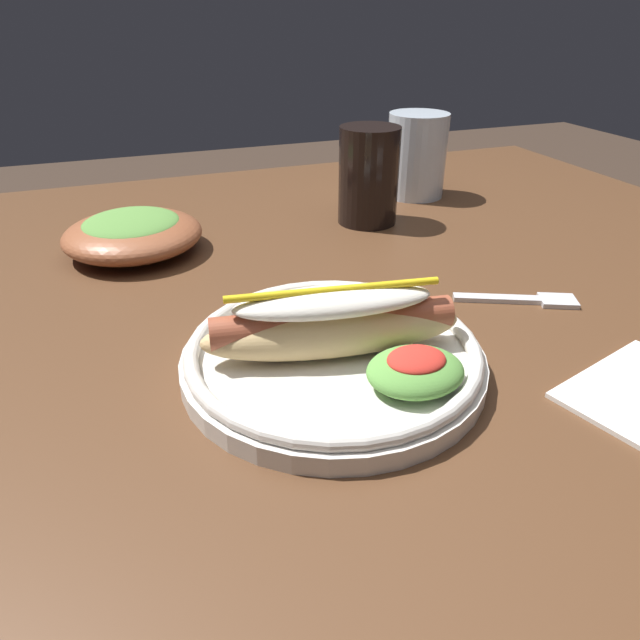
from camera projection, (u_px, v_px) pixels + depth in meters
name	position (u px, v px, depth m)	size (l,w,h in m)	color
dining_table	(289.00, 385.00, 0.59)	(1.32, 1.05, 0.74)	#51331E
hot_dog_plate	(337.00, 347.00, 0.45)	(0.24, 0.24, 0.08)	silver
fork	(526.00, 300.00, 0.56)	(0.12, 0.07, 0.00)	silver
soda_cup	(369.00, 176.00, 0.74)	(0.08, 0.08, 0.12)	black
water_cup	(416.00, 155.00, 0.85)	(0.09, 0.09, 0.12)	silver
side_bowl	(133.00, 233.00, 0.66)	(0.16, 0.16, 0.05)	brown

